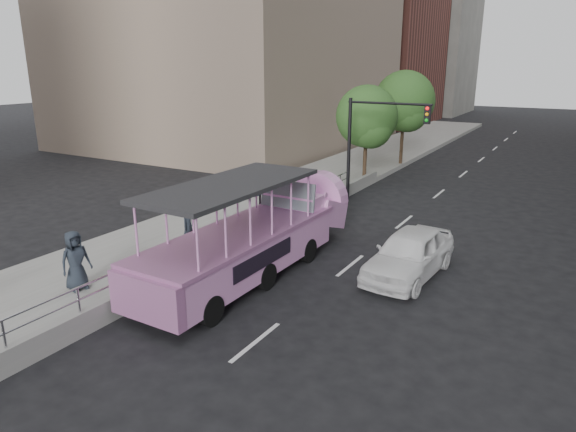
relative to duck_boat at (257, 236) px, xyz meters
The scene contains 14 objects.
ground 2.84m from the duck_boat, 51.67° to the right, with size 160.00×160.00×0.00m, color black.
sidewalk 9.08m from the duck_boat, 117.51° to the left, with size 5.50×80.00×0.30m, color #A5A59F.
kerb_wall 1.71m from the duck_boat, behind, with size 0.24×30.00×0.36m, color #959691.
guardrail 1.54m from the duck_boat, behind, with size 0.07×22.00×0.71m.
duck_boat is the anchor object (origin of this frame).
car 5.11m from the duck_boat, 24.93° to the left, with size 1.87×4.64×1.58m, color white.
pedestrian_near 3.05m from the duck_boat, behind, with size 0.56×0.37×1.52m, color #262D37.
pedestrian_far 5.73m from the duck_boat, 127.28° to the right, with size 0.90×0.59×1.84m, color #262D37.
parking_sign 2.63m from the duck_boat, 121.05° to the left, with size 0.09×0.67×2.99m.
traffic_signal 10.73m from the duck_boat, 90.64° to the left, with size 4.20×0.32×5.20m.
street_tree_near 14.26m from the duck_boat, 97.02° to the left, with size 3.52×3.52×5.72m.
street_tree_far 20.21m from the duck_boat, 94.35° to the left, with size 3.97×3.97×6.45m.
midrise_brick 50.23m from the duck_boat, 109.64° to the left, with size 18.00×16.00×26.00m, color brown.
midrise_stone_b 64.25m from the duck_boat, 103.09° to the left, with size 16.00×14.00×20.00m, color gray.
Camera 1 is at (7.60, -11.64, 6.86)m, focal length 32.00 mm.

